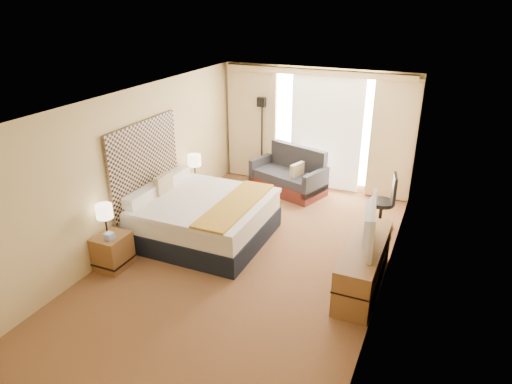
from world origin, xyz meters
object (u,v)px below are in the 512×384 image
at_px(nightstand_right, 195,193).
at_px(loveseat, 289,177).
at_px(nightstand_left, 113,251).
at_px(lamp_left, 104,212).
at_px(desk_chair, 385,205).
at_px(lamp_right, 194,161).
at_px(media_dresser, 363,265).
at_px(bed, 202,217).
at_px(floor_lamp, 262,123).
at_px(television, 364,224).

xyz_separation_m(nightstand_right, loveseat, (1.51, 1.47, 0.05)).
height_order(nightstand_left, lamp_left, lamp_left).
height_order(desk_chair, lamp_right, lamp_right).
height_order(nightstand_left, loveseat, loveseat).
relative_size(media_dresser, bed, 0.82).
distance_m(loveseat, lamp_right, 2.18).
bearing_deg(floor_lamp, desk_chair, -23.73).
xyz_separation_m(media_dresser, desk_chair, (-0.03, 1.99, 0.12)).
relative_size(nightstand_left, floor_lamp, 0.29).
distance_m(loveseat, desk_chair, 2.36).
bearing_deg(lamp_left, media_dresser, 16.02).
height_order(media_dresser, floor_lamp, floor_lamp).
height_order(nightstand_right, bed, bed).
xyz_separation_m(bed, loveseat, (0.70, 2.57, -0.07)).
bearing_deg(floor_lamp, media_dresser, -47.65).
bearing_deg(television, lamp_left, 97.52).
height_order(nightstand_right, lamp_left, lamp_left).
height_order(loveseat, desk_chair, desk_chair).
distance_m(media_dresser, bed, 2.91).
height_order(nightstand_left, bed, bed).
relative_size(media_dresser, lamp_left, 3.40).
relative_size(nightstand_left, bed, 0.25).
bearing_deg(nightstand_right, desk_chair, 8.34).
distance_m(bed, lamp_left, 1.75).
bearing_deg(bed, media_dresser, -6.85).
bearing_deg(desk_chair, television, -102.37).
xyz_separation_m(loveseat, desk_chair, (2.16, -0.93, 0.14)).
height_order(nightstand_right, media_dresser, media_dresser).
xyz_separation_m(nightstand_left, floor_lamp, (0.69, 4.35, 1.08)).
bearing_deg(nightstand_left, lamp_left, -146.69).
distance_m(media_dresser, lamp_left, 3.93).
relative_size(lamp_left, television, 0.48).
relative_size(nightstand_right, desk_chair, 0.53).
height_order(media_dresser, bed, bed).
xyz_separation_m(lamp_left, television, (3.68, 1.07, 0.06)).
bearing_deg(desk_chair, bed, -161.86).
distance_m(media_dresser, lamp_right, 3.98).
height_order(lamp_left, lamp_right, lamp_right).
relative_size(floor_lamp, television, 1.73).
relative_size(nightstand_right, loveseat, 0.32).
bearing_deg(loveseat, lamp_left, -92.72).
distance_m(lamp_right, television, 3.88).
distance_m(nightstand_right, media_dresser, 3.97).
bearing_deg(floor_lamp, television, -48.17).
xyz_separation_m(bed, lamp_left, (-0.84, -1.42, 0.57)).
bearing_deg(television, loveseat, 27.59).
relative_size(nightstand_left, loveseat, 0.32).
distance_m(nightstand_right, loveseat, 2.11).
height_order(media_dresser, desk_chair, desk_chair).
xyz_separation_m(media_dresser, lamp_left, (-3.73, -1.07, 0.61)).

